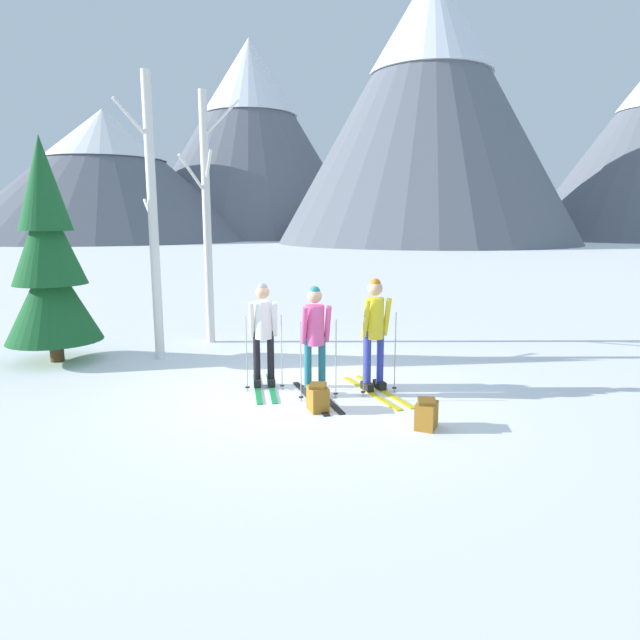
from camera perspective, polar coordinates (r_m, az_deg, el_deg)
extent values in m
plane|color=white|center=(8.55, -1.88, -7.56)|extent=(400.00, 400.00, 0.00)
cube|color=green|center=(8.82, -5.02, -6.97)|extent=(0.49, 1.52, 0.02)
cube|color=green|center=(8.81, -6.46, -7.02)|extent=(0.49, 1.52, 0.02)
cube|color=black|center=(8.89, -5.07, -6.35)|extent=(0.17, 0.28, 0.12)
cylinder|color=black|center=(8.78, -5.12, -3.63)|extent=(0.11, 0.11, 0.79)
cube|color=black|center=(8.88, -6.50, -6.40)|extent=(0.17, 0.28, 0.12)
cylinder|color=black|center=(8.77, -6.55, -3.68)|extent=(0.11, 0.11, 0.79)
cylinder|color=white|center=(8.65, -5.90, 0.02)|extent=(0.28, 0.28, 0.59)
sphere|color=tan|center=(8.59, -5.96, 2.88)|extent=(0.21, 0.21, 0.21)
sphere|color=gray|center=(8.58, -5.96, 3.30)|extent=(0.16, 0.16, 0.16)
cylinder|color=white|center=(8.60, -4.69, 0.09)|extent=(0.13, 0.21, 0.56)
cylinder|color=white|center=(8.58, -7.08, 0.02)|extent=(0.13, 0.21, 0.56)
cylinder|color=#A5A5AD|center=(8.60, -3.98, -3.38)|extent=(0.02, 0.02, 1.18)
cylinder|color=black|center=(8.74, -3.94, -6.78)|extent=(0.07, 0.07, 0.01)
cylinder|color=#A5A5AD|center=(8.57, -7.59, -3.49)|extent=(0.02, 0.02, 1.18)
cylinder|color=black|center=(8.71, -7.50, -6.89)|extent=(0.07, 0.07, 0.01)
cube|color=black|center=(8.37, 0.41, -7.88)|extent=(0.75, 1.53, 0.02)
cube|color=black|center=(8.31, -1.05, -8.02)|extent=(0.75, 1.53, 0.02)
cube|color=black|center=(8.44, 0.20, -7.23)|extent=(0.21, 0.28, 0.12)
cylinder|color=#1E6B7A|center=(8.32, 0.20, -4.36)|extent=(0.11, 0.11, 0.79)
cube|color=black|center=(8.38, -1.24, -7.36)|extent=(0.21, 0.28, 0.12)
cylinder|color=#1E6B7A|center=(8.26, -1.26, -4.48)|extent=(0.11, 0.11, 0.79)
cylinder|color=#E55193|center=(8.16, -0.53, -0.53)|extent=(0.28, 0.28, 0.59)
sphere|color=tan|center=(8.09, -0.54, 2.51)|extent=(0.21, 0.21, 0.21)
sphere|color=#1E6B7A|center=(8.08, -0.54, 2.96)|extent=(0.16, 0.16, 0.16)
cylinder|color=#E55193|center=(8.16, 0.80, -0.42)|extent=(0.15, 0.21, 0.57)
cylinder|color=#E55193|center=(8.05, -1.63, -0.56)|extent=(0.15, 0.21, 0.57)
cylinder|color=#A5A5AD|center=(8.18, 1.66, -4.05)|extent=(0.02, 0.02, 1.19)
cylinder|color=black|center=(8.33, 1.64, -7.61)|extent=(0.07, 0.07, 0.01)
cylinder|color=#A5A5AD|center=(8.03, -1.99, -4.34)|extent=(0.02, 0.02, 1.19)
cylinder|color=black|center=(8.18, -1.97, -7.96)|extent=(0.07, 0.07, 0.01)
cube|color=yellow|center=(8.68, 6.48, -7.27)|extent=(0.93, 1.59, 0.02)
cube|color=yellow|center=(8.58, 5.19, -7.46)|extent=(0.93, 1.59, 0.02)
cube|color=black|center=(8.75, 6.17, -6.65)|extent=(0.22, 0.28, 0.12)
cylinder|color=#2D389E|center=(8.63, 6.23, -3.75)|extent=(0.11, 0.11, 0.83)
cube|color=black|center=(8.65, 4.88, -6.83)|extent=(0.22, 0.28, 0.12)
cylinder|color=#2D389E|center=(8.53, 4.93, -3.90)|extent=(0.11, 0.11, 0.83)
cylinder|color=yellow|center=(8.45, 5.66, 0.18)|extent=(0.28, 0.28, 0.62)
sphere|color=tan|center=(8.38, 5.71, 3.27)|extent=(0.23, 0.23, 0.23)
sphere|color=#B76019|center=(8.37, 5.72, 3.73)|extent=(0.17, 0.17, 0.17)
cylinder|color=yellow|center=(8.48, 6.92, 0.31)|extent=(0.17, 0.21, 0.59)
cylinder|color=yellow|center=(8.31, 4.76, 0.15)|extent=(0.17, 0.21, 0.59)
cylinder|color=#A5A5AD|center=(8.53, 7.77, -3.34)|extent=(0.02, 0.02, 1.25)
cylinder|color=black|center=(8.68, 7.68, -6.96)|extent=(0.07, 0.07, 0.01)
cylinder|color=#A5A5AD|center=(8.28, 4.53, -3.69)|extent=(0.02, 0.02, 1.25)
cylinder|color=black|center=(8.43, 4.47, -7.42)|extent=(0.07, 0.07, 0.01)
cylinder|color=#51381E|center=(11.46, -25.61, -1.92)|extent=(0.25, 0.25, 0.80)
cone|color=#195628|center=(11.33, -25.94, 2.24)|extent=(1.70, 1.70, 1.68)
cone|color=#195628|center=(11.25, -26.36, 7.59)|extent=(1.30, 1.30, 1.68)
cone|color=#195628|center=(11.26, -26.76, 12.53)|extent=(0.93, 0.93, 1.68)
cylinder|color=silver|center=(10.75, -16.85, 9.81)|extent=(0.17, 0.17, 5.22)
cylinder|color=silver|center=(10.76, -18.98, 19.14)|extent=(0.44, 0.55, 0.65)
cylinder|color=silver|center=(10.95, -17.34, 10.95)|extent=(0.33, 0.38, 0.39)
cylinder|color=silver|center=(12.02, -11.60, 10.02)|extent=(0.17, 0.17, 5.22)
cylinder|color=silver|center=(12.09, -10.20, 19.82)|extent=(0.78, 0.07, 0.74)
cylinder|color=silver|center=(11.81, -13.07, 14.52)|extent=(0.36, 0.69, 0.74)
cylinder|color=silver|center=(11.86, -11.45, 15.32)|extent=(0.30, 0.41, 0.66)
cube|color=#99661E|center=(7.75, -0.22, -8.13)|extent=(0.35, 0.39, 0.34)
cube|color=brown|center=(7.70, -0.22, -6.79)|extent=(0.22, 0.28, 0.04)
cube|color=#99661E|center=(7.25, 10.93, -9.66)|extent=(0.32, 0.38, 0.34)
cube|color=brown|center=(7.19, 10.98, -8.23)|extent=(0.22, 0.28, 0.04)
cone|color=slate|center=(79.90, -21.20, 13.72)|extent=(38.72, 38.72, 16.76)
cone|color=white|center=(80.44, -21.45, 17.38)|extent=(15.64, 15.64, 6.45)
cone|color=slate|center=(89.04, -7.17, 17.92)|extent=(35.72, 35.72, 29.23)
cone|color=white|center=(90.71, -7.31, 23.61)|extent=(14.22, 14.22, 11.08)
cone|color=slate|center=(67.43, 11.22, 20.62)|extent=(34.16, 34.16, 29.91)
cone|color=white|center=(69.71, 11.51, 28.08)|extent=(13.77, 13.77, 11.48)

